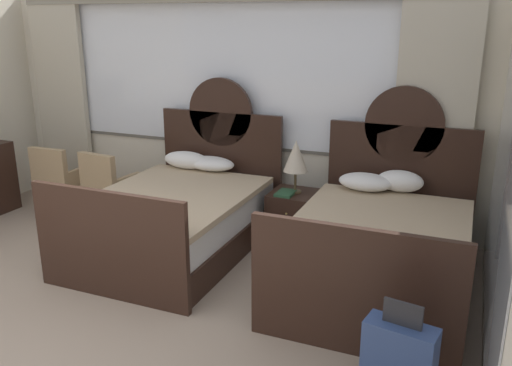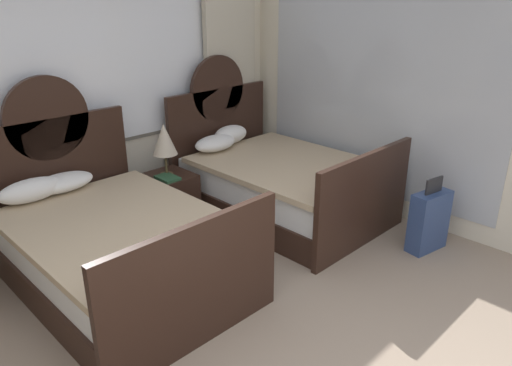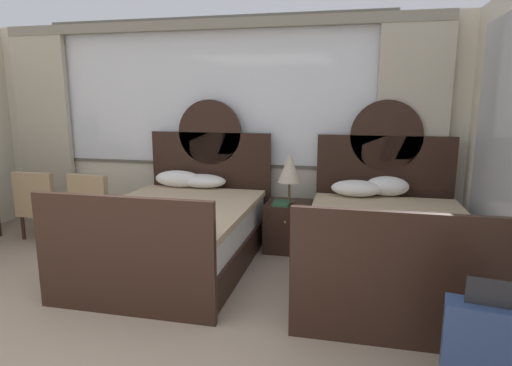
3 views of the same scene
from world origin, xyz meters
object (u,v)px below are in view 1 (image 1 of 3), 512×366
Objects in this scene: bed_near_window at (178,216)px; armchair_by_window_left at (108,184)px; table_lamp_on_nightstand at (296,157)px; book_on_nightstand at (286,193)px; nightstand_between_beds at (294,216)px; armchair_by_window_centre at (58,177)px; bed_near_mirror at (380,247)px.

armchair_by_window_left is at bearing 160.23° from bed_near_window.
table_lamp_on_nightstand is 2.23× the size of book_on_nightstand.
table_lamp_on_nightstand reaches higher than nightstand_between_beds.
bed_near_window is 2.63× the size of armchair_by_window_centre.
book_on_nightstand is 0.30× the size of armchair_by_window_left.
armchair_by_window_centre is at bearing 167.43° from bed_near_window.
book_on_nightstand is at bearing 152.18° from bed_near_mirror.
bed_near_mirror reaches higher than nightstand_between_beds.
nightstand_between_beds is at bearing -100.84° from table_lamp_on_nightstand.
nightstand_between_beds is 0.65× the size of armchair_by_window_centre.
book_on_nightstand reaches higher than nightstand_between_beds.
book_on_nightstand is at bearing -122.26° from table_lamp_on_nightstand.
armchair_by_window_left is at bearing 172.40° from bed_near_mirror.
bed_near_mirror is at bearing -0.01° from bed_near_window.
bed_near_mirror reaches higher than book_on_nightstand.
bed_near_window is at bearing -149.23° from book_on_nightstand.
armchair_by_window_centre reaches higher than book_on_nightstand.
bed_near_mirror is at bearing -27.82° from book_on_nightstand.
book_on_nightstand is (-0.07, -0.10, 0.29)m from nightstand_between_beds.
armchair_by_window_left reaches higher than book_on_nightstand.
bed_near_mirror is at bearing -7.60° from armchair_by_window_left.
bed_near_window is 1.18m from book_on_nightstand.
table_lamp_on_nightstand reaches higher than armchair_by_window_left.
table_lamp_on_nightstand is 0.41m from book_on_nightstand.
armchair_by_window_left is (-1.25, 0.45, 0.08)m from bed_near_window.
nightstand_between_beds is 3.10m from armchair_by_window_centre.
bed_near_window and bed_near_mirror have the same top height.
table_lamp_on_nightstand is at bearing 79.16° from nightstand_between_beds.
nightstand_between_beds is (1.07, 0.70, -0.10)m from bed_near_window.
table_lamp_on_nightstand is at bearing 57.74° from book_on_nightstand.
book_on_nightstand is at bearing 2.75° from armchair_by_window_centre.
armchair_by_window_centre is at bearing -175.25° from table_lamp_on_nightstand.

